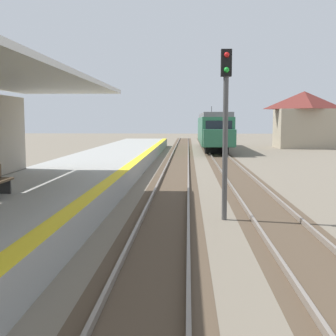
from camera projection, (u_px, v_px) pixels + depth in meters
station_platform at (38, 198)px, 15.14m from camera, size 5.00×80.00×0.91m
track_pair_nearest_platform at (171, 192)px, 18.96m from camera, size 2.34×120.00×0.16m
track_pair_middle at (252, 193)px, 18.81m from camera, size 2.34×120.00×0.16m
approaching_train at (213, 129)px, 47.78m from camera, size 2.93×19.60×4.76m
rail_signal_post at (226, 117)px, 13.53m from camera, size 0.32×0.34×5.20m
distant_trackside_house at (304, 119)px, 50.46m from camera, size 6.60×5.28×6.40m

